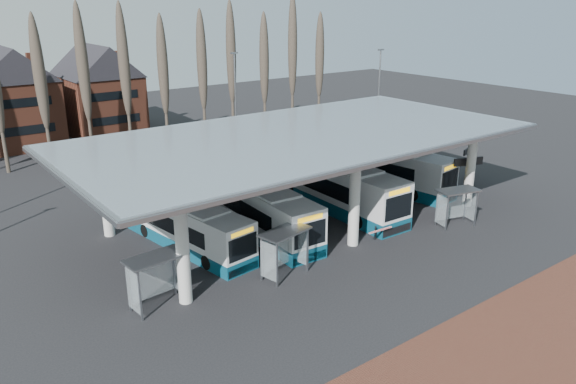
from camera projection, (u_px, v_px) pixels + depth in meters
ground at (381, 258)px, 34.46m from camera, size 140.00×140.00×0.00m
brick_strip at (573, 350)px, 25.42m from camera, size 70.00×10.00×0.03m
station_canopy at (301, 143)px, 38.63m from camera, size 32.00×16.00×6.34m
poplar_row at (147, 65)px, 56.45m from camera, size 45.10×1.10×14.50m
lamp_post_b at (236, 102)px, 55.73m from camera, size 0.80×0.16×10.17m
lamp_post_c at (378, 96)px, 59.20m from camera, size 0.80×0.16×10.17m
bus_0 at (186, 225)px, 35.67m from camera, size 3.85×11.31×3.08m
bus_1 at (257, 208)px, 38.12m from camera, size 3.29×12.35×3.40m
bus_2 at (334, 186)px, 42.31m from camera, size 3.19×13.21×3.65m
bus_3 at (381, 167)px, 47.22m from camera, size 4.35×12.88×3.51m
shelter_0 at (155, 270)px, 28.44m from camera, size 3.19×1.80×2.85m
shelter_1 at (283, 242)px, 31.69m from camera, size 3.25×2.05×2.80m
shelter_2 at (456, 199)px, 38.84m from camera, size 3.15×2.13×2.67m
info_sign_0 at (468, 165)px, 42.75m from camera, size 2.34×1.01×3.65m
info_sign_1 at (468, 153)px, 48.09m from camera, size 1.96×0.72×3.01m
barrier at (379, 231)px, 36.54m from camera, size 1.97×0.57×0.98m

